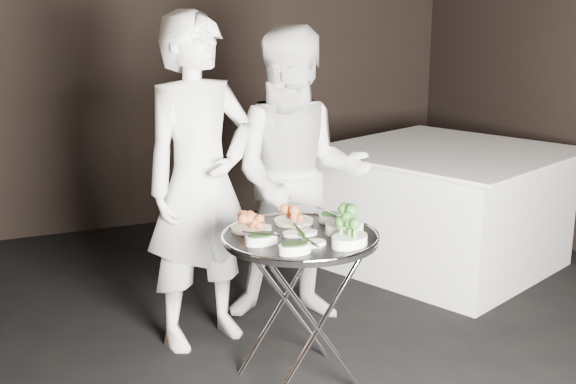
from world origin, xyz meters
name	(u,v)px	position (x,y,z in m)	size (l,w,h in m)	color
wall_back	(121,49)	(0.00, 3.52, 1.50)	(6.00, 0.05, 3.00)	black
tray_stand	(300,303)	(0.21, 0.45, 0.42)	(0.52, 0.44, 0.76)	silver
serving_tray	(301,237)	(0.21, 0.45, 0.76)	(0.75, 0.75, 0.04)	black
potato_plate_a	(251,224)	(0.02, 0.61, 0.81)	(0.20, 0.20, 0.07)	beige
potato_plate_b	(294,217)	(0.26, 0.64, 0.81)	(0.20, 0.20, 0.07)	beige
greens_bowl	(329,217)	(0.43, 0.58, 0.80)	(0.11, 0.11, 0.06)	white
asparagus_plate_a	(300,232)	(0.21, 0.45, 0.79)	(0.18, 0.12, 0.03)	white
asparagus_plate_b	(309,242)	(0.18, 0.29, 0.79)	(0.17, 0.09, 0.03)	white
spinach_bowl_a	(261,238)	(-0.01, 0.40, 0.80)	(0.16, 0.11, 0.06)	white
spinach_bowl_b	(295,247)	(0.08, 0.22, 0.80)	(0.16, 0.10, 0.06)	white
broccoli_bowl_a	(344,225)	(0.42, 0.40, 0.81)	(0.21, 0.16, 0.08)	white
broccoli_bowl_b	(350,238)	(0.35, 0.21, 0.81)	(0.23, 0.20, 0.08)	white
serving_utensils	(298,221)	(0.23, 0.51, 0.82)	(0.58, 0.41, 0.01)	silver
waiter_left	(200,183)	(-0.08, 1.12, 0.91)	(0.66, 0.43, 1.82)	white
waiter_right	(298,178)	(0.53, 1.19, 0.87)	(0.84, 0.66, 1.73)	white
dining_table	(444,208)	(1.87, 1.59, 0.43)	(1.51, 1.51, 0.86)	white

